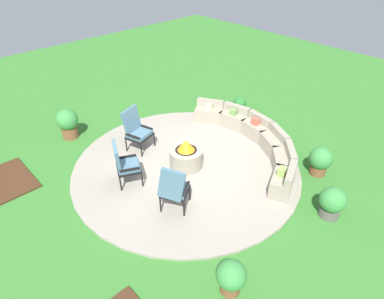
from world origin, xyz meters
The scene contains 12 objects.
ground_plane centered at (0.00, 0.00, 0.00)m, with size 24.00×24.00×0.00m, color #387A2D.
patio_circle centered at (0.00, 0.00, 0.03)m, with size 5.68×5.68×0.06m, color #9E9384.
fire_pit centered at (0.00, 0.00, 0.36)m, with size 0.83×0.83×0.76m.
curved_stone_bench centered at (0.62, 1.92, 0.33)m, with size 4.22×2.16×0.65m.
lounge_chair_front_left centered at (-1.50, -0.41, 0.64)m, with size 0.73×0.74×1.15m.
lounge_chair_front_right centered at (-0.49, -1.47, 0.62)m, with size 0.75×0.75×1.11m.
lounge_chair_back_left centered at (0.96, -1.22, 0.63)m, with size 0.75×0.78×1.15m.
potted_plant_0 centered at (2.41, 2.20, 0.40)m, with size 0.56×0.56×0.74m.
potted_plant_1 centered at (3.31, 1.07, 0.38)m, with size 0.55×0.55×0.72m.
potted_plant_2 centered at (3.01, -1.77, 0.37)m, with size 0.51×0.51×0.68m.
potted_plant_3 centered at (-0.88, 3.12, 0.34)m, with size 0.41×0.41×0.61m.
potted_plant_4 centered at (-3.36, -1.46, 0.48)m, with size 0.61×0.61×0.88m.
Camera 1 is at (4.92, -4.45, 5.13)m, focal length 30.75 mm.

